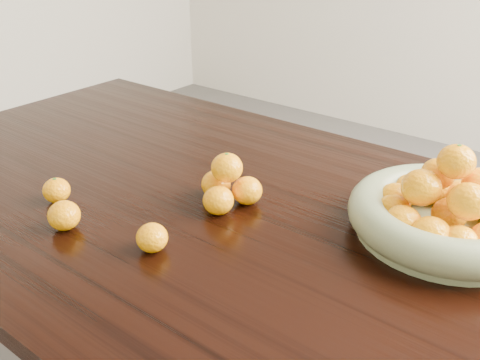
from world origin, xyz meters
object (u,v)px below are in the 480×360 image
Objects in this scene: dining_table at (252,250)px; fruit_bowl at (446,214)px; orange_pyramid at (227,185)px; loose_orange_0 at (57,190)px.

fruit_bowl is (0.33, 0.16, 0.14)m from dining_table.
fruit_bowl reaches higher than orange_pyramid.
fruit_bowl reaches higher than loose_orange_0.
dining_table is at bearing -0.26° from orange_pyramid.
dining_table is 5.47× the size of fruit_bowl.
loose_orange_0 is (-0.29, -0.21, -0.02)m from orange_pyramid.
loose_orange_0 is (-0.69, -0.37, -0.02)m from fruit_bowl.
dining_table is at bearing -154.48° from fruit_bowl.
orange_pyramid is at bearing 36.27° from loose_orange_0.
loose_orange_0 reaches higher than dining_table.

